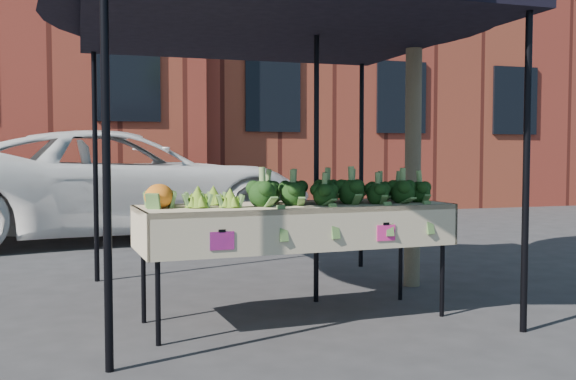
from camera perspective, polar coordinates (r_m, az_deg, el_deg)
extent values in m
plane|color=#2A2A2C|center=(5.26, -1.62, -11.03)|extent=(90.00, 90.00, 0.00)
cube|color=beige|center=(5.13, 0.68, -6.26)|extent=(2.44, 0.94, 0.90)
cube|color=#F22D8C|center=(4.53, -6.13, -4.34)|extent=(0.17, 0.01, 0.12)
cube|color=#F42E8D|center=(4.94, 8.42, -3.74)|extent=(0.17, 0.01, 0.12)
ellipsoid|color=black|center=(5.22, 4.35, 0.30)|extent=(1.54, 0.57, 0.26)
ellipsoid|color=#7EB62F|center=(4.94, -6.80, -0.22)|extent=(0.43, 0.57, 0.20)
ellipsoid|color=orange|center=(4.91, -11.10, -0.39)|extent=(0.23, 0.43, 0.18)
imported|color=white|center=(10.58, -14.39, 12.08)|extent=(1.93, 2.88, 5.90)
cube|color=maroon|center=(19.55, 8.29, 11.83)|extent=(12.00, 8.00, 8.50)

